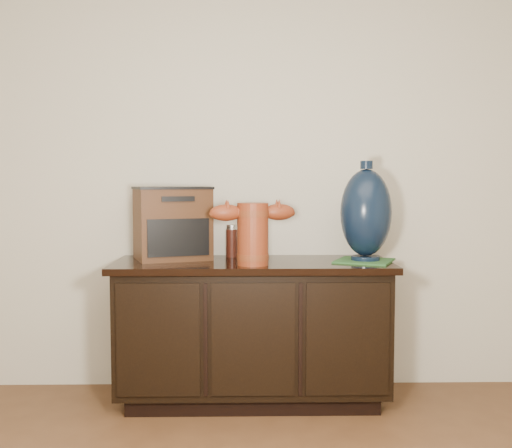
{
  "coord_description": "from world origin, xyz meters",
  "views": [
    {
      "loc": [
        -0.04,
        -0.92,
        1.17
      ],
      "look_at": [
        0.02,
        2.18,
        0.96
      ],
      "focal_mm": 42.0,
      "sensor_mm": 36.0,
      "label": 1
    }
  ],
  "objects_px": {
    "terracotta_vessel": "(253,230)",
    "spray_can": "(232,241)",
    "lamp_base": "(366,213)",
    "sideboard": "(253,330)",
    "tv_radio": "(172,223)"
  },
  "relations": [
    {
      "from": "terracotta_vessel",
      "to": "lamp_base",
      "type": "xyz_separation_m",
      "value": [
        0.6,
        0.13,
        0.08
      ]
    },
    {
      "from": "tv_radio",
      "to": "sideboard",
      "type": "bearing_deg",
      "value": -32.67
    },
    {
      "from": "tv_radio",
      "to": "lamp_base",
      "type": "distance_m",
      "value": 1.04
    },
    {
      "from": "lamp_base",
      "to": "spray_can",
      "type": "distance_m",
      "value": 0.76
    },
    {
      "from": "terracotta_vessel",
      "to": "tv_radio",
      "type": "height_order",
      "value": "tv_radio"
    },
    {
      "from": "terracotta_vessel",
      "to": "tv_radio",
      "type": "distance_m",
      "value": 0.5
    },
    {
      "from": "lamp_base",
      "to": "terracotta_vessel",
      "type": "bearing_deg",
      "value": -168.0
    },
    {
      "from": "tv_radio",
      "to": "spray_can",
      "type": "height_order",
      "value": "tv_radio"
    },
    {
      "from": "spray_can",
      "to": "tv_radio",
      "type": "bearing_deg",
      "value": -166.25
    },
    {
      "from": "sideboard",
      "to": "tv_radio",
      "type": "xyz_separation_m",
      "value": [
        -0.44,
        0.11,
        0.56
      ]
    },
    {
      "from": "terracotta_vessel",
      "to": "spray_can",
      "type": "relative_size",
      "value": 2.46
    },
    {
      "from": "sideboard",
      "to": "terracotta_vessel",
      "type": "height_order",
      "value": "terracotta_vessel"
    },
    {
      "from": "sideboard",
      "to": "tv_radio",
      "type": "bearing_deg",
      "value": 166.22
    },
    {
      "from": "tv_radio",
      "to": "lamp_base",
      "type": "bearing_deg",
      "value": -25.91
    },
    {
      "from": "tv_radio",
      "to": "spray_can",
      "type": "bearing_deg",
      "value": -5.14
    }
  ]
}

